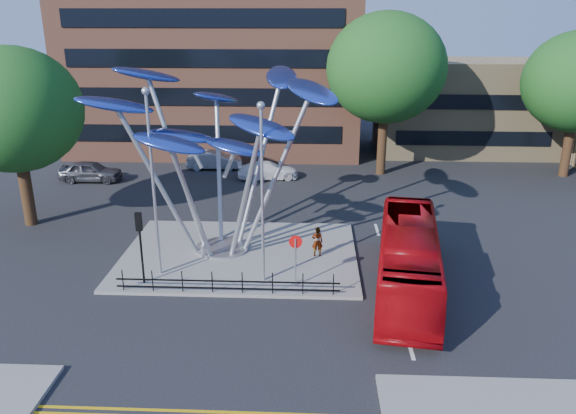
{
  "coord_description": "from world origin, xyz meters",
  "views": [
    {
      "loc": [
        2.71,
        -20.51,
        12.03
      ],
      "look_at": [
        1.6,
        4.0,
        3.43
      ],
      "focal_mm": 35.0,
      "sensor_mm": 36.0,
      "label": 1
    }
  ],
  "objects_px": {
    "traffic_light_island": "(140,233)",
    "red_bus": "(408,259)",
    "street_lamp_left": "(152,168)",
    "street_lamp_right": "(262,178)",
    "pedestrian": "(317,242)",
    "parked_car_mid": "(214,160)",
    "tree_left": "(13,110)",
    "tree_right": "(386,68)",
    "parked_car_right": "(268,170)",
    "leaf_sculpture": "(216,122)",
    "no_entry_sign_island": "(296,252)",
    "parked_car_left": "(90,171)"
  },
  "relations": [
    {
      "from": "pedestrian",
      "to": "parked_car_right",
      "type": "height_order",
      "value": "pedestrian"
    },
    {
      "from": "tree_left",
      "to": "street_lamp_left",
      "type": "distance_m",
      "value": 11.6
    },
    {
      "from": "traffic_light_island",
      "to": "no_entry_sign_island",
      "type": "bearing_deg",
      "value": 0.13
    },
    {
      "from": "no_entry_sign_island",
      "to": "parked_car_left",
      "type": "height_order",
      "value": "no_entry_sign_island"
    },
    {
      "from": "tree_left",
      "to": "street_lamp_right",
      "type": "height_order",
      "value": "tree_left"
    },
    {
      "from": "street_lamp_left",
      "to": "parked_car_left",
      "type": "xyz_separation_m",
      "value": [
        -9.27,
        15.4,
        -4.58
      ]
    },
    {
      "from": "red_bus",
      "to": "parked_car_right",
      "type": "height_order",
      "value": "red_bus"
    },
    {
      "from": "street_lamp_left",
      "to": "tree_right",
      "type": "bearing_deg",
      "value": 55.95
    },
    {
      "from": "no_entry_sign_island",
      "to": "pedestrian",
      "type": "height_order",
      "value": "no_entry_sign_island"
    },
    {
      "from": "traffic_light_island",
      "to": "red_bus",
      "type": "distance_m",
      "value": 12.12
    },
    {
      "from": "tree_left",
      "to": "leaf_sculpture",
      "type": "bearing_deg",
      "value": -15.55
    },
    {
      "from": "tree_left",
      "to": "traffic_light_island",
      "type": "height_order",
      "value": "tree_left"
    },
    {
      "from": "tree_right",
      "to": "street_lamp_left",
      "type": "xyz_separation_m",
      "value": [
        -12.5,
        -18.5,
        -2.68
      ]
    },
    {
      "from": "street_lamp_left",
      "to": "parked_car_mid",
      "type": "distance_m",
      "value": 19.83
    },
    {
      "from": "street_lamp_right",
      "to": "parked_car_right",
      "type": "bearing_deg",
      "value": 93.86
    },
    {
      "from": "street_lamp_right",
      "to": "traffic_light_island",
      "type": "distance_m",
      "value": 6.05
    },
    {
      "from": "street_lamp_left",
      "to": "street_lamp_right",
      "type": "relative_size",
      "value": 1.06
    },
    {
      "from": "tree_left",
      "to": "parked_car_left",
      "type": "distance_m",
      "value": 10.75
    },
    {
      "from": "pedestrian",
      "to": "street_lamp_right",
      "type": "bearing_deg",
      "value": 43.66
    },
    {
      "from": "pedestrian",
      "to": "parked_car_left",
      "type": "relative_size",
      "value": 0.35
    },
    {
      "from": "tree_right",
      "to": "traffic_light_island",
      "type": "height_order",
      "value": "tree_right"
    },
    {
      "from": "leaf_sculpture",
      "to": "parked_car_mid",
      "type": "distance_m",
      "value": 17.5
    },
    {
      "from": "no_entry_sign_island",
      "to": "pedestrian",
      "type": "bearing_deg",
      "value": 73.22
    },
    {
      "from": "red_bus",
      "to": "parked_car_left",
      "type": "distance_m",
      "value": 26.4
    },
    {
      "from": "tree_right",
      "to": "parked_car_left",
      "type": "xyz_separation_m",
      "value": [
        -21.77,
        -3.1,
        -7.27
      ]
    },
    {
      "from": "street_lamp_left",
      "to": "pedestrian",
      "type": "distance_m",
      "value": 9.01
    },
    {
      "from": "red_bus",
      "to": "pedestrian",
      "type": "xyz_separation_m",
      "value": [
        -4.07,
        3.12,
        -0.55
      ]
    },
    {
      "from": "tree_left",
      "to": "parked_car_right",
      "type": "relative_size",
      "value": 2.27
    },
    {
      "from": "pedestrian",
      "to": "parked_car_mid",
      "type": "height_order",
      "value": "pedestrian"
    },
    {
      "from": "pedestrian",
      "to": "parked_car_right",
      "type": "xyz_separation_m",
      "value": [
        -3.66,
        14.33,
        -0.28
      ]
    },
    {
      "from": "tree_left",
      "to": "tree_right",
      "type": "bearing_deg",
      "value": 28.61
    },
    {
      "from": "leaf_sculpture",
      "to": "street_lamp_right",
      "type": "height_order",
      "value": "leaf_sculpture"
    },
    {
      "from": "leaf_sculpture",
      "to": "parked_car_right",
      "type": "bearing_deg",
      "value": 84.03
    },
    {
      "from": "traffic_light_island",
      "to": "parked_car_mid",
      "type": "bearing_deg",
      "value": 90.45
    },
    {
      "from": "street_lamp_right",
      "to": "parked_car_left",
      "type": "bearing_deg",
      "value": 131.9
    },
    {
      "from": "tree_left",
      "to": "parked_car_right",
      "type": "height_order",
      "value": "tree_left"
    },
    {
      "from": "traffic_light_island",
      "to": "leaf_sculpture",
      "type": "bearing_deg",
      "value": 54.96
    },
    {
      "from": "street_lamp_left",
      "to": "red_bus",
      "type": "relative_size",
      "value": 0.82
    },
    {
      "from": "street_lamp_left",
      "to": "parked_car_left",
      "type": "height_order",
      "value": "street_lamp_left"
    },
    {
      "from": "red_bus",
      "to": "no_entry_sign_island",
      "type": "bearing_deg",
      "value": -169.53
    },
    {
      "from": "traffic_light_island",
      "to": "pedestrian",
      "type": "xyz_separation_m",
      "value": [
        8.0,
        3.33,
        -1.68
      ]
    },
    {
      "from": "no_entry_sign_island",
      "to": "parked_car_right",
      "type": "xyz_separation_m",
      "value": [
        -2.66,
        17.65,
        -1.16
      ]
    },
    {
      "from": "leaf_sculpture",
      "to": "parked_car_right",
      "type": "relative_size",
      "value": 2.8
    },
    {
      "from": "street_lamp_left",
      "to": "pedestrian",
      "type": "bearing_deg",
      "value": 17.27
    },
    {
      "from": "street_lamp_left",
      "to": "parked_car_right",
      "type": "bearing_deg",
      "value": 77.02
    },
    {
      "from": "street_lamp_right",
      "to": "parked_car_mid",
      "type": "distance_m",
      "value": 21.02
    },
    {
      "from": "tree_right",
      "to": "leaf_sculpture",
      "type": "height_order",
      "value": "tree_right"
    },
    {
      "from": "tree_right",
      "to": "traffic_light_island",
      "type": "relative_size",
      "value": 3.54
    },
    {
      "from": "tree_right",
      "to": "street_lamp_right",
      "type": "xyz_separation_m",
      "value": [
        -7.5,
        -19.0,
        -2.94
      ]
    },
    {
      "from": "street_lamp_right",
      "to": "traffic_light_island",
      "type": "xyz_separation_m",
      "value": [
        -5.5,
        -0.5,
        -2.48
      ]
    }
  ]
}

